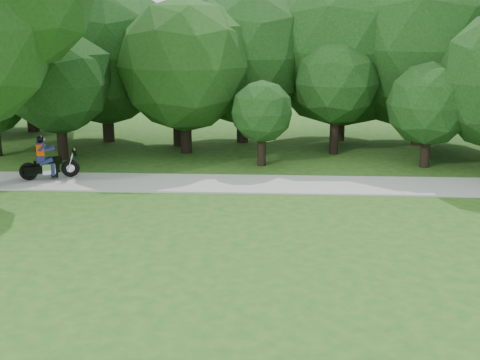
{
  "coord_description": "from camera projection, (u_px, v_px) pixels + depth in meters",
  "views": [
    {
      "loc": [
        -0.94,
        -11.06,
        5.32
      ],
      "look_at": [
        -1.73,
        4.33,
        1.15
      ],
      "focal_mm": 45.0,
      "sensor_mm": 36.0,
      "label": 1
    }
  ],
  "objects": [
    {
      "name": "walkway",
      "position": [
        298.0,
        185.0,
        19.71
      ],
      "size": [
        60.0,
        2.2,
        0.06
      ],
      "primitive_type": "cube",
      "color": "#ADADA7",
      "rests_on": "ground"
    },
    {
      "name": "touring_motorcycle",
      "position": [
        45.0,
        163.0,
        20.17
      ],
      "size": [
        1.89,
        1.12,
        1.5
      ],
      "rotation": [
        0.0,
        0.0,
        0.38
      ],
      "color": "black",
      "rests_on": "walkway"
    },
    {
      "name": "tree_line",
      "position": [
        297.0,
        58.0,
        25.27
      ],
      "size": [
        39.63,
        12.76,
        7.7
      ],
      "color": "black",
      "rests_on": "ground"
    },
    {
      "name": "ground",
      "position": [
        315.0,
        293.0,
        12.01
      ],
      "size": [
        100.0,
        100.0,
        0.0
      ],
      "primitive_type": "plane",
      "color": "#235819",
      "rests_on": "ground"
    }
  ]
}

